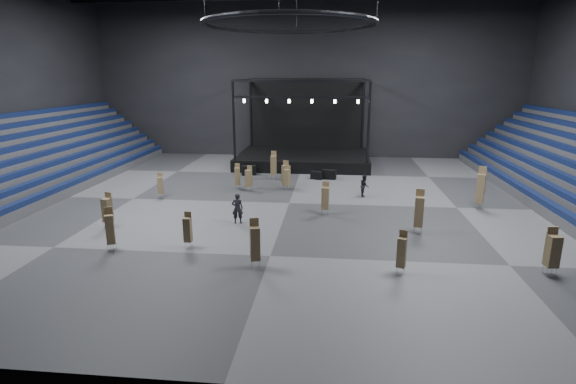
# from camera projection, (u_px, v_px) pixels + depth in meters

# --- Properties ---
(floor) EXTENTS (50.00, 50.00, 0.00)m
(floor) POSITION_uv_depth(u_px,v_px,m) (289.00, 203.00, 34.50)
(floor) COLOR #535255
(floor) RESTS_ON ground
(wall_back) EXTENTS (50.00, 0.20, 18.00)m
(wall_back) POSITION_uv_depth(u_px,v_px,m) (307.00, 80.00, 52.44)
(wall_back) COLOR black
(wall_back) RESTS_ON ground
(wall_front) EXTENTS (50.00, 0.20, 18.00)m
(wall_front) POSITION_uv_depth(u_px,v_px,m) (212.00, 95.00, 12.01)
(wall_front) COLOR black
(wall_front) RESTS_ON ground
(bleachers_left) EXTENTS (7.20, 40.00, 6.40)m
(bleachers_left) POSITION_uv_depth(u_px,v_px,m) (8.00, 175.00, 36.31)
(bleachers_left) COLOR #47474A
(bleachers_left) RESTS_ON floor
(stage) EXTENTS (14.00, 10.00, 9.20)m
(stage) POSITION_uv_depth(u_px,v_px,m) (304.00, 150.00, 49.76)
(stage) COLOR black
(stage) RESTS_ON floor
(truss_ring) EXTENTS (12.30, 12.30, 5.15)m
(truss_ring) POSITION_uv_depth(u_px,v_px,m) (289.00, 24.00, 31.22)
(truss_ring) COLOR black
(truss_ring) RESTS_ON ceiling
(flight_case_left) EXTENTS (1.53, 1.08, 0.92)m
(flight_case_left) POSITION_uv_depth(u_px,v_px,m) (249.00, 170.00, 44.10)
(flight_case_left) COLOR black
(flight_case_left) RESTS_ON floor
(flight_case_mid) EXTENTS (1.22, 0.86, 0.74)m
(flight_case_mid) POSITION_uv_depth(u_px,v_px,m) (317.00, 175.00, 42.37)
(flight_case_mid) COLOR black
(flight_case_mid) RESTS_ON floor
(flight_case_right) EXTENTS (1.42, 0.90, 0.88)m
(flight_case_right) POSITION_uv_depth(u_px,v_px,m) (329.00, 174.00, 42.42)
(flight_case_right) COLOR black
(flight_case_right) RESTS_ON floor
(chair_stack_0) EXTENTS (0.53, 0.53, 2.22)m
(chair_stack_0) POSITION_uv_depth(u_px,v_px,m) (402.00, 252.00, 22.01)
(chair_stack_0) COLOR silver
(chair_stack_0) RESTS_ON floor
(chair_stack_1) EXTENTS (0.72, 0.72, 3.16)m
(chair_stack_1) POSITION_uv_depth(u_px,v_px,m) (481.00, 188.00, 32.62)
(chair_stack_1) COLOR silver
(chair_stack_1) RESTS_ON floor
(chair_stack_2) EXTENTS (0.42, 0.42, 2.08)m
(chair_stack_2) POSITION_uv_depth(u_px,v_px,m) (188.00, 229.00, 25.40)
(chair_stack_2) COLOR silver
(chair_stack_2) RESTS_ON floor
(chair_stack_3) EXTENTS (0.62, 0.62, 2.43)m
(chair_stack_3) POSITION_uv_depth(u_px,v_px,m) (553.00, 250.00, 21.78)
(chair_stack_3) COLOR silver
(chair_stack_3) RESTS_ON floor
(chair_stack_4) EXTENTS (0.62, 0.62, 2.33)m
(chair_stack_4) POSITION_uv_depth(u_px,v_px,m) (107.00, 210.00, 28.59)
(chair_stack_4) COLOR silver
(chair_stack_4) RESTS_ON floor
(chair_stack_5) EXTENTS (0.61, 0.61, 2.79)m
(chair_stack_5) POSITION_uv_depth(u_px,v_px,m) (419.00, 211.00, 27.58)
(chair_stack_5) COLOR silver
(chair_stack_5) RESTS_ON floor
(chair_stack_6) EXTENTS (0.60, 0.60, 2.58)m
(chair_stack_6) POSITION_uv_depth(u_px,v_px,m) (255.00, 243.00, 22.68)
(chair_stack_6) COLOR silver
(chair_stack_6) RESTS_ON floor
(chair_stack_7) EXTENTS (0.53, 0.53, 2.67)m
(chair_stack_7) POSITION_uv_depth(u_px,v_px,m) (274.00, 165.00, 42.07)
(chair_stack_7) COLOR silver
(chair_stack_7) RESTS_ON floor
(chair_stack_8) EXTENTS (0.48, 0.48, 2.21)m
(chair_stack_8) POSITION_uv_depth(u_px,v_px,m) (237.00, 176.00, 38.55)
(chair_stack_8) COLOR silver
(chair_stack_8) RESTS_ON floor
(chair_stack_9) EXTENTS (0.58, 0.58, 2.46)m
(chair_stack_9) POSITION_uv_depth(u_px,v_px,m) (110.00, 229.00, 24.98)
(chair_stack_9) COLOR silver
(chair_stack_9) RESTS_ON floor
(chair_stack_10) EXTENTS (0.54, 0.54, 2.03)m
(chair_stack_10) POSITION_uv_depth(u_px,v_px,m) (160.00, 185.00, 35.72)
(chair_stack_10) COLOR silver
(chair_stack_10) RESTS_ON floor
(chair_stack_11) EXTENTS (0.59, 0.59, 2.16)m
(chair_stack_11) POSITION_uv_depth(u_px,v_px,m) (249.00, 178.00, 37.83)
(chair_stack_11) COLOR silver
(chair_stack_11) RESTS_ON floor
(chair_stack_12) EXTENTS (0.59, 0.59, 2.13)m
(chair_stack_12) POSITION_uv_depth(u_px,v_px,m) (287.00, 177.00, 38.14)
(chair_stack_12) COLOR silver
(chair_stack_12) RESTS_ON floor
(chair_stack_13) EXTENTS (0.53, 0.53, 2.36)m
(chair_stack_13) POSITION_uv_depth(u_px,v_px,m) (325.00, 198.00, 31.35)
(chair_stack_13) COLOR silver
(chair_stack_13) RESTS_ON floor
(chair_stack_14) EXTENTS (0.60, 0.60, 2.42)m
(chair_stack_14) POSITION_uv_depth(u_px,v_px,m) (285.00, 174.00, 38.71)
(chair_stack_14) COLOR silver
(chair_stack_14) RESTS_ON floor
(man_center) EXTENTS (0.82, 0.62, 2.04)m
(man_center) POSITION_uv_depth(u_px,v_px,m) (237.00, 208.00, 29.57)
(man_center) COLOR black
(man_center) RESTS_ON floor
(crew_member) EXTENTS (0.69, 0.88, 1.79)m
(crew_member) POSITION_uv_depth(u_px,v_px,m) (364.00, 186.00, 36.20)
(crew_member) COLOR black
(crew_member) RESTS_ON floor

